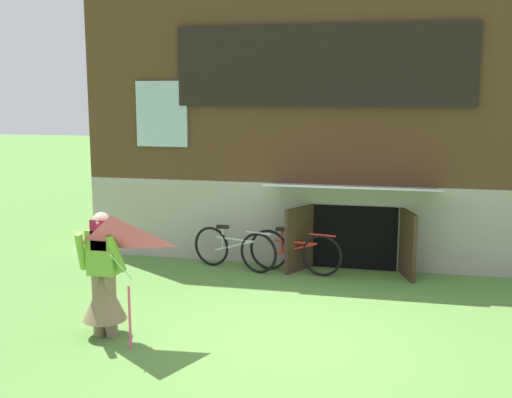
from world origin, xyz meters
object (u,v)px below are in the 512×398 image
(kite, at_px, (112,251))
(bicycle_red, at_px, (295,252))
(bicycle_silver, at_px, (234,249))
(person, at_px, (104,285))

(kite, bearing_deg, bicycle_red, 68.99)
(bicycle_red, distance_m, bicycle_silver, 1.00)
(kite, xyz_separation_m, bicycle_red, (1.41, 3.66, -0.85))
(kite, distance_m, bicycle_red, 4.01)
(bicycle_red, bearing_deg, bicycle_silver, -168.05)
(person, distance_m, bicycle_red, 3.62)
(kite, relative_size, bicycle_red, 0.95)
(person, height_order, bicycle_red, person)
(kite, bearing_deg, person, 125.79)
(person, height_order, kite, person)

